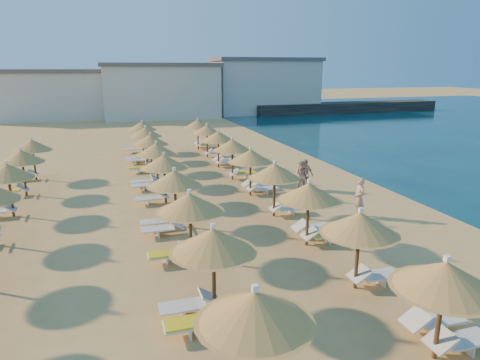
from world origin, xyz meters
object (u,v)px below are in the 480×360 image
object	(u,v)px
parasol_row_east	(275,172)
beachgoer_c	(305,174)
jetty	(347,107)
beachgoer_a	(359,197)
beachgoer_b	(302,176)
parasol_row_west	(175,179)

from	to	relation	value
parasol_row_east	beachgoer_c	size ratio (longest dim) A/B	21.29
beachgoer_c	jetty	bearing A→B (deg)	113.55
jetty	beachgoer_a	xyz separation A→B (m)	(-24.39, -42.42, 0.18)
jetty	beachgoer_a	bearing A→B (deg)	-120.95
beachgoer_c	beachgoer_b	bearing A→B (deg)	-84.49
parasol_row_west	beachgoer_c	world-z (taller)	parasol_row_west
parasol_row_east	beachgoer_c	distance (m)	5.20
jetty	beachgoer_a	distance (m)	48.93
jetty	parasol_row_west	size ratio (longest dim) A/B	0.80
beachgoer_c	beachgoer_b	distance (m)	0.39
parasol_row_east	beachgoer_b	bearing A→B (deg)	49.28
parasol_row_west	beachgoer_b	xyz separation A→B (m)	(7.62, 3.53, -1.27)
parasol_row_east	beachgoer_a	world-z (taller)	parasol_row_east
parasol_row_east	beachgoer_c	world-z (taller)	parasol_row_east
jetty	beachgoer_b	size ratio (longest dim) A/B	17.47
parasol_row_east	parasol_row_west	world-z (taller)	same
beachgoer_b	beachgoer_c	bearing A→B (deg)	86.20
parasol_row_west	beachgoer_b	bearing A→B (deg)	24.90
parasol_row_east	beachgoer_a	bearing A→B (deg)	-18.00
jetty	beachgoer_b	xyz separation A→B (m)	(-25.08, -37.67, 0.11)
parasol_row_west	beachgoer_b	world-z (taller)	parasol_row_west
beachgoer_c	parasol_row_east	bearing A→B (deg)	-74.49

